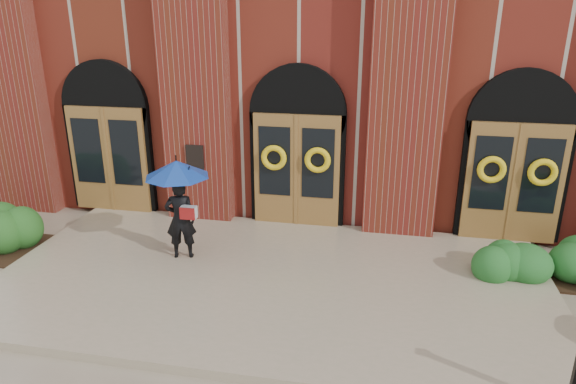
# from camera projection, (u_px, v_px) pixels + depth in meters

# --- Properties ---
(ground) EXTENTS (90.00, 90.00, 0.00)m
(ground) POSITION_uv_depth(u_px,v_px,m) (269.00, 289.00, 9.24)
(ground) COLOR gray
(ground) RESTS_ON ground
(landing) EXTENTS (10.00, 5.30, 0.15)m
(landing) POSITION_uv_depth(u_px,v_px,m) (271.00, 281.00, 9.35)
(landing) COLOR tan
(landing) RESTS_ON ground
(church_building) EXTENTS (16.20, 12.53, 7.00)m
(church_building) POSITION_uv_depth(u_px,v_px,m) (331.00, 51.00, 16.18)
(church_building) COLOR maroon
(church_building) RESTS_ON ground
(man_with_umbrella) EXTENTS (1.50, 1.50, 1.97)m
(man_with_umbrella) POSITION_uv_depth(u_px,v_px,m) (178.00, 191.00, 9.66)
(man_with_umbrella) COLOR black
(man_with_umbrella) RESTS_ON landing
(hedge_wall_right) EXTENTS (2.65, 1.06, 0.68)m
(hedge_wall_right) POSITION_uv_depth(u_px,v_px,m) (559.00, 261.00, 9.51)
(hedge_wall_right) COLOR #1E5720
(hedge_wall_right) RESTS_ON ground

